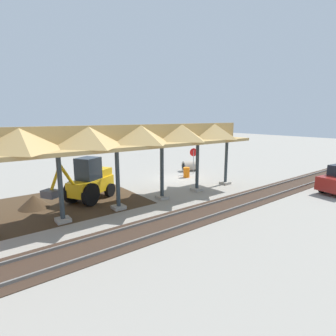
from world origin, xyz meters
TOP-DOWN VIEW (x-y plane):
  - ground_plane at (0.00, 0.00)m, footprint 120.00×120.00m
  - dirt_work_zone at (10.06, 0.69)m, footprint 9.32×7.00m
  - platform_canopy at (6.24, 3.66)m, footprint 17.12×3.20m
  - rail_tracks at (0.00, 7.23)m, footprint 60.00×2.58m
  - stop_sign at (-2.39, -0.82)m, footprint 0.72×0.30m
  - backhoe at (8.53, 1.07)m, footprint 5.09×3.59m
  - dirt_mound at (11.72, 0.38)m, footprint 3.62×3.62m
  - concrete_pipe at (-3.06, -2.03)m, footprint 1.67×1.41m
  - traffic_barrel at (-0.87, -0.09)m, footprint 0.56×0.56m

SIDE VIEW (x-z plane):
  - ground_plane at x=0.00m, z-range 0.00..0.00m
  - dirt_mound at x=11.72m, z-range -0.78..0.78m
  - dirt_work_zone at x=10.06m, z-range 0.00..0.01m
  - rail_tracks at x=0.00m, z-range -0.05..0.10m
  - traffic_barrel at x=-0.87m, z-range 0.00..0.90m
  - concrete_pipe at x=-3.06m, z-range 0.00..1.01m
  - backhoe at x=8.53m, z-range -0.15..2.67m
  - stop_sign at x=-2.39m, z-range 0.55..3.00m
  - platform_canopy at x=6.24m, z-range 1.71..6.61m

